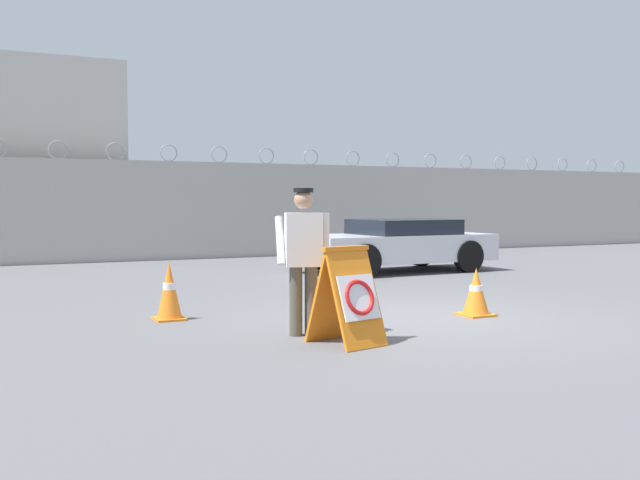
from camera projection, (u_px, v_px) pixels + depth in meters
ground_plane at (423, 318)px, 9.59m from camera, size 90.00×90.00×0.00m
perimeter_wall at (195, 210)px, 19.55m from camera, size 36.00×0.30×3.11m
barricade_sign at (349, 296)px, 7.79m from camera, size 0.74×0.86×1.09m
security_guard at (303, 254)px, 8.30m from camera, size 0.61×0.50×1.72m
traffic_cone_near at (476, 292)px, 9.78m from camera, size 0.42×0.42×0.66m
traffic_cone_mid at (169, 291)px, 9.43m from camera, size 0.39×0.39×0.78m
parked_car_rear_sedan at (397, 244)px, 15.95m from camera, size 4.40×2.11×1.17m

